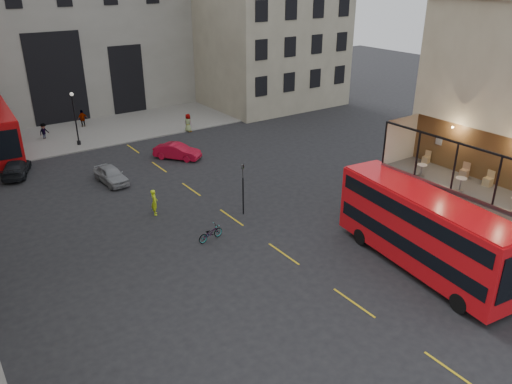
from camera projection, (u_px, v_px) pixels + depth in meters
ground at (380, 290)px, 27.11m from camera, size 140.00×140.00×0.00m
host_building_main at (511, 122)px, 29.14m from camera, size 7.26×11.40×15.10m
host_frontage at (460, 222)px, 29.59m from camera, size 3.00×11.00×4.50m
cafe_floor at (466, 186)px, 28.65m from camera, size 3.00×10.00×0.10m
gateway at (39, 33)px, 56.71m from camera, size 35.00×10.60×18.00m
building_right at (259, 18)px, 63.32m from camera, size 16.60×18.60×20.00m
pavement_far at (68, 135)px, 52.48m from camera, size 40.00×12.00×0.12m
traffic_light_near at (243, 183)px, 34.61m from camera, size 0.16×0.20×3.80m
street_lamp_b at (76, 122)px, 48.53m from camera, size 0.36×0.36×5.33m
bus_near at (423, 228)px, 28.14m from camera, size 3.99×11.86×4.64m
car_a at (111, 175)px, 40.59m from camera, size 1.98×4.22×1.39m
car_b at (177, 151)px, 45.79m from camera, size 3.85×4.33×1.42m
car_c at (16, 168)px, 42.05m from camera, size 3.35×4.98×1.34m
bicycle at (210, 233)px, 31.99m from camera, size 1.95×0.94×0.98m
cyclist at (154, 202)px, 35.19m from camera, size 0.65×0.80×1.89m
pedestrian_b at (44, 132)px, 50.85m from camera, size 1.30×1.13×1.74m
pedestrian_c at (83, 119)px, 54.81m from camera, size 1.21×0.63×1.97m
pedestrian_d at (188, 123)px, 53.43m from camera, size 0.92×1.11×1.95m
cafe_table_mid at (461, 182)px, 27.81m from camera, size 0.61×0.61×0.77m
cafe_table_far at (422, 168)px, 29.82m from camera, size 0.58×0.58×0.72m
cafe_chair_b at (488, 181)px, 28.51m from camera, size 0.45×0.45×0.91m
cafe_chair_c at (464, 173)px, 29.70m from camera, size 0.52×0.52×0.90m
cafe_chair_d at (426, 159)px, 31.95m from camera, size 0.45×0.45×0.80m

